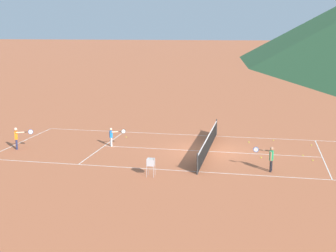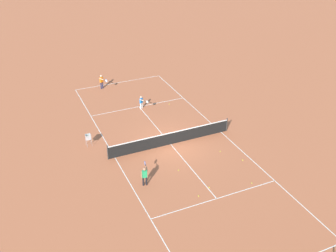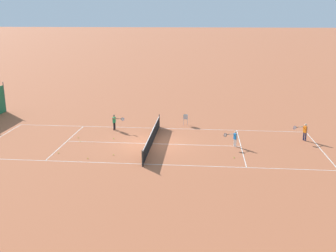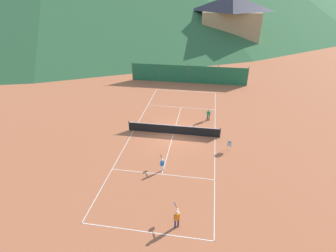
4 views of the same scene
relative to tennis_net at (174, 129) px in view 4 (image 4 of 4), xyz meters
The scene contains 16 objects.
ground_plane 0.50m from the tennis_net, ahead, with size 600.00×600.00×0.00m, color #B7603D.
court_line_markings 0.50m from the tennis_net, ahead, with size 8.25×23.85×0.01m.
tennis_net is the anchor object (origin of this frame).
windscreen_fence_far 15.52m from the tennis_net, 90.00° to the left, with size 17.28×0.08×2.90m.
player_far_baseline 4.82m from the tennis_net, 46.71° to the left, with size 0.58×1.02×1.28m.
player_near_baseline 11.33m from the tennis_net, 80.92° to the right, with size 0.51×1.10×1.31m.
player_far_service 5.92m from the tennis_net, 90.70° to the right, with size 0.49×0.98×1.14m.
tennis_ball_mid_court 6.62m from the tennis_net, 113.73° to the left, with size 0.07×0.07×0.07m, color #CCE033.
tennis_ball_alley_right 5.38m from the tennis_net, 91.04° to the left, with size 0.07×0.07×0.07m, color #CCE033.
tennis_ball_by_net_left 5.88m from the tennis_net, 81.52° to the left, with size 0.07×0.07×0.07m, color #CCE033.
tennis_ball_near_corner 3.53m from the tennis_net, 139.92° to the left, with size 0.07×0.07×0.07m, color #CCE033.
tennis_ball_alley_left 3.19m from the tennis_net, 74.53° to the left, with size 0.07×0.07×0.07m, color #CCE033.
tennis_ball_by_net_right 6.27m from the tennis_net, 113.32° to the right, with size 0.07×0.07×0.07m, color #CCE033.
tennis_ball_service_box 5.17m from the tennis_net, 132.94° to the left, with size 0.07×0.07×0.07m, color #CCE033.
ball_hopper 5.72m from the tennis_net, 22.27° to the right, with size 0.36×0.36×0.89m.
alpine_chalet 41.16m from the tennis_net, 80.54° to the left, with size 13.00×10.00×11.20m.
Camera 4 is at (3.07, -22.36, 13.19)m, focal length 28.00 mm.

